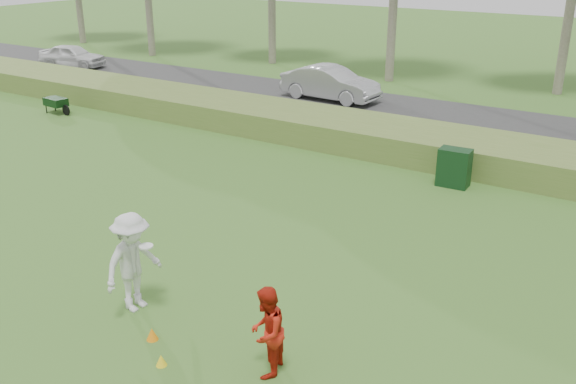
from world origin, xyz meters
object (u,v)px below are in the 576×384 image
Objects in this scene: player_white at (133,262)px; player_red at (267,332)px; utility_cabinet at (454,168)px; cone_yellow at (161,360)px; cone_orange at (152,334)px; car_left at (72,56)px; car_mid at (330,83)px.

player_white is 1.26× the size of player_red.
player_red is at bearing -91.45° from player_white.
player_red is at bearing -90.31° from utility_cabinet.
cone_yellow is at bearing -80.54° from player_red.
cone_orange is at bearing -118.17° from player_white.
cone_yellow is at bearing -141.81° from car_left.
cone_orange is 10.78m from utility_cabinet.
car_left reaches higher than cone_yellow.
car_left is (-21.74, 16.60, -0.31)m from player_white.
car_left is at bearing 162.41° from utility_cabinet.
cone_yellow is at bearing -156.56° from car_mid.
cone_yellow is (-1.63, -0.82, -0.69)m from player_red.
car_left reaches higher than utility_cabinet.
cone_yellow is 11.15m from utility_cabinet.
player_red reaches higher than utility_cabinet.
utility_cabinet is 0.25× the size of car_mid.
player_red is at bearing 8.47° from cone_orange.
utility_cabinet is at bearing 79.84° from cone_orange.
cone_yellow is 29.38m from car_left.
player_white reaches higher than car_left.
cone_orange is 0.21× the size of utility_cabinet.
player_white is 10.39m from utility_cabinet.
player_white reaches higher than player_red.
car_left is 16.30m from car_mid.
player_white is 0.44× the size of car_mid.
player_white is 1.50m from cone_orange.
player_red is 2.42m from cone_orange.
cone_orange reaches higher than cone_yellow.
utility_cabinet reaches higher than cone_orange.
car_left is (-25.06, 16.89, -0.09)m from player_red.
car_left is at bearing 56.20° from player_white.
cone_yellow is (1.69, -1.11, -0.90)m from player_white.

